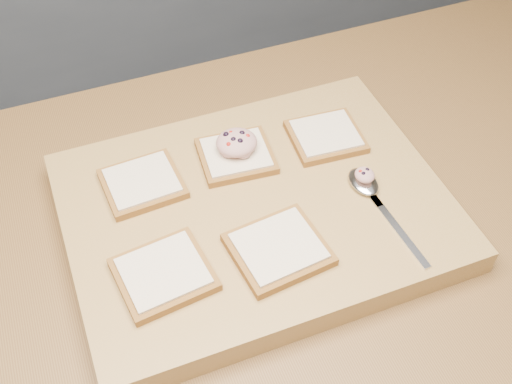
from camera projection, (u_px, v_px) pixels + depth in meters
island_counter at (323, 332)px, 1.35m from camera, size 2.00×0.80×0.90m
cutting_board at (256, 211)px, 0.96m from camera, size 0.55×0.42×0.04m
bread_far_left at (142, 183)px, 0.96m from camera, size 0.12×0.11×0.02m
bread_far_center at (236, 155)px, 1.00m from camera, size 0.12×0.11×0.02m
bread_far_right at (326, 136)px, 1.03m from camera, size 0.12×0.11×0.02m
bread_near_left at (164, 274)px, 0.85m from camera, size 0.13×0.12×0.02m
bread_near_center at (278, 249)px, 0.88m from camera, size 0.13×0.13×0.02m
tuna_salad_dollop at (237, 142)px, 0.98m from camera, size 0.06×0.06×0.03m
spoon at (368, 189)px, 0.95m from camera, size 0.04×0.20×0.01m
spoon_salad at (365, 175)px, 0.95m from camera, size 0.03×0.03×0.02m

